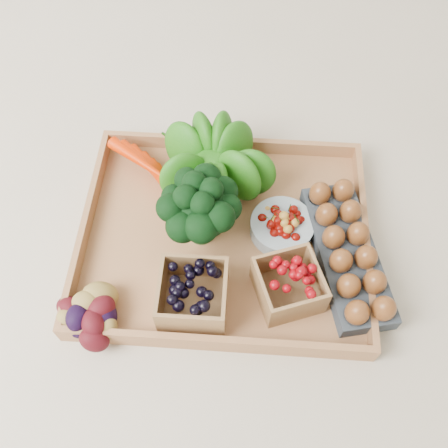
# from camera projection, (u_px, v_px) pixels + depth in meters

# --- Properties ---
(ground) EXTENTS (4.00, 4.00, 0.00)m
(ground) POSITION_uv_depth(u_px,v_px,m) (224.00, 240.00, 0.99)
(ground) COLOR beige
(ground) RESTS_ON ground
(tray) EXTENTS (0.55, 0.45, 0.01)m
(tray) POSITION_uv_depth(u_px,v_px,m) (224.00, 238.00, 0.98)
(tray) COLOR #AD7648
(tray) RESTS_ON ground
(carrots) EXTENTS (0.18, 0.13, 0.04)m
(carrots) POSITION_uv_depth(u_px,v_px,m) (166.00, 183.00, 1.02)
(carrots) COLOR red
(carrots) RESTS_ON tray
(lettuce) EXTENTS (0.15, 0.15, 0.15)m
(lettuce) POSITION_uv_depth(u_px,v_px,m) (215.00, 160.00, 0.98)
(lettuce) COLOR #13580D
(lettuce) RESTS_ON tray
(broccoli) EXTENTS (0.15, 0.15, 0.12)m
(broccoli) POSITION_uv_depth(u_px,v_px,m) (200.00, 219.00, 0.93)
(broccoli) COLOR black
(broccoli) RESTS_ON tray
(cherry_bowl) EXTENTS (0.12, 0.12, 0.03)m
(cherry_bowl) POSITION_uv_depth(u_px,v_px,m) (282.00, 227.00, 0.97)
(cherry_bowl) COLOR #8C9EA5
(cherry_bowl) RESTS_ON tray
(egg_carton) EXTENTS (0.17, 0.31, 0.03)m
(egg_carton) POSITION_uv_depth(u_px,v_px,m) (346.00, 255.00, 0.94)
(egg_carton) COLOR #333941
(egg_carton) RESTS_ON tray
(potatoes) EXTENTS (0.13, 0.13, 0.08)m
(potatoes) POSITION_uv_depth(u_px,v_px,m) (89.00, 312.00, 0.85)
(potatoes) COLOR #39090E
(potatoes) RESTS_ON tray
(punnet_blackberry) EXTENTS (0.12, 0.12, 0.08)m
(punnet_blackberry) POSITION_uv_depth(u_px,v_px,m) (193.00, 295.00, 0.87)
(punnet_blackberry) COLOR black
(punnet_blackberry) RESTS_ON tray
(punnet_raspberry) EXTENTS (0.14, 0.14, 0.07)m
(punnet_raspberry) POSITION_uv_depth(u_px,v_px,m) (289.00, 285.00, 0.88)
(punnet_raspberry) COLOR maroon
(punnet_raspberry) RESTS_ON tray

